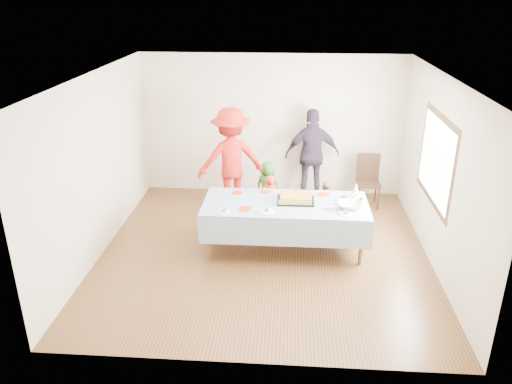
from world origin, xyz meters
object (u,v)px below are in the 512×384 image
party_table (285,206)px  birthday_cake (296,198)px  dining_chair (368,177)px  adult_left (231,159)px

party_table → birthday_cake: size_ratio=4.45×
dining_chair → party_table: bearing=-128.9°
party_table → adult_left: adult_left is taller
birthday_cake → dining_chair: 2.24m
birthday_cake → adult_left: adult_left is taller
party_table → dining_chair: bearing=50.8°
party_table → dining_chair: dining_chair is taller
dining_chair → birthday_cake: bearing=-127.2°
adult_left → party_table: bearing=107.1°
birthday_cake → dining_chair: dining_chair is taller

